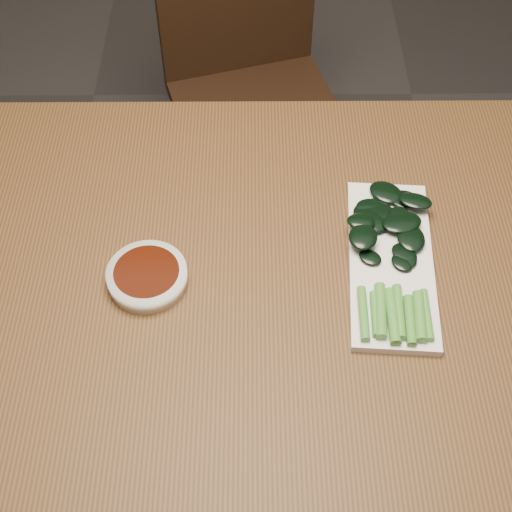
% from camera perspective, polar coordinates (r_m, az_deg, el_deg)
% --- Properties ---
extents(ground, '(6.00, 6.00, 0.00)m').
position_cam_1_polar(ground, '(1.74, -0.10, -16.25)').
color(ground, '#2F2D2D').
rests_on(ground, ground).
extents(table, '(1.40, 0.80, 0.75)m').
position_cam_1_polar(table, '(1.14, -0.15, -3.60)').
color(table, '#4B2F15').
rests_on(table, ground).
extents(chair_far, '(0.49, 0.49, 0.89)m').
position_cam_1_polar(chair_far, '(1.83, -0.48, 13.95)').
color(chair_far, black).
rests_on(chair_far, ground).
extents(sauce_bowl, '(0.12, 0.12, 0.03)m').
position_cam_1_polar(sauce_bowl, '(1.07, -8.69, -1.62)').
color(sauce_bowl, silver).
rests_on(sauce_bowl, table).
extents(serving_plate, '(0.15, 0.32, 0.01)m').
position_cam_1_polar(serving_plate, '(1.11, 10.72, -0.50)').
color(serving_plate, silver).
rests_on(serving_plate, table).
extents(gai_lan, '(0.15, 0.32, 0.03)m').
position_cam_1_polar(gai_lan, '(1.10, 10.59, 0.49)').
color(gai_lan, '#488B30').
rests_on(gai_lan, serving_plate).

